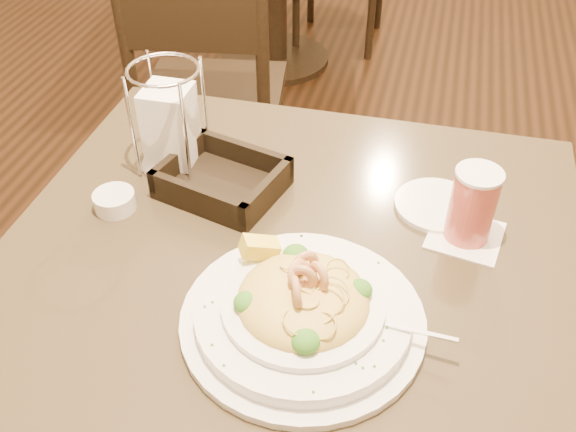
% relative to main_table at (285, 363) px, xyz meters
% --- Properties ---
extents(main_table, '(0.90, 0.90, 0.76)m').
position_rel_main_table_xyz_m(main_table, '(0.00, 0.00, 0.00)').
color(main_table, black).
rests_on(main_table, ground).
extents(dining_chair_near, '(0.48, 0.48, 0.93)m').
position_rel_main_table_xyz_m(dining_chair_near, '(-0.46, 0.91, -0.02)').
color(dining_chair_near, black).
rests_on(dining_chair_near, ground).
extents(pasta_bowl, '(0.37, 0.34, 0.11)m').
position_rel_main_table_xyz_m(pasta_bowl, '(0.05, -0.10, 0.27)').
color(pasta_bowl, white).
rests_on(pasta_bowl, main_table).
extents(drink_glass, '(0.13, 0.13, 0.13)m').
position_rel_main_table_xyz_m(drink_glass, '(0.26, 0.13, 0.30)').
color(drink_glass, white).
rests_on(drink_glass, main_table).
extents(bread_basket, '(0.23, 0.20, 0.05)m').
position_rel_main_table_xyz_m(bread_basket, '(-0.15, 0.15, 0.26)').
color(bread_basket, black).
rests_on(bread_basket, main_table).
extents(napkin_caddy, '(0.12, 0.12, 0.19)m').
position_rel_main_table_xyz_m(napkin_caddy, '(-0.25, 0.20, 0.32)').
color(napkin_caddy, silver).
rests_on(napkin_caddy, main_table).
extents(side_plate, '(0.18, 0.18, 0.01)m').
position_rel_main_table_xyz_m(side_plate, '(0.21, 0.19, 0.24)').
color(side_plate, white).
rests_on(side_plate, main_table).
extents(butter_ramekin, '(0.07, 0.07, 0.03)m').
position_rel_main_table_xyz_m(butter_ramekin, '(-0.31, 0.06, 0.26)').
color(butter_ramekin, white).
rests_on(butter_ramekin, main_table).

